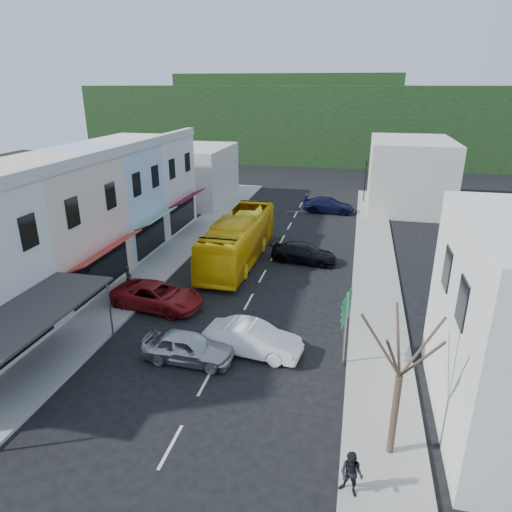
# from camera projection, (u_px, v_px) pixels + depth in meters

# --- Properties ---
(ground) EXTENTS (120.00, 120.00, 0.00)m
(ground) POSITION_uv_depth(u_px,v_px,m) (231.00, 335.00, 23.75)
(ground) COLOR black
(ground) RESTS_ON ground
(sidewalk_left) EXTENTS (3.00, 52.00, 0.15)m
(sidewalk_left) POSITION_uv_depth(u_px,v_px,m) (171.00, 256.00, 34.39)
(sidewalk_left) COLOR gray
(sidewalk_left) RESTS_ON ground
(sidewalk_right) EXTENTS (3.00, 52.00, 0.15)m
(sidewalk_right) POSITION_uv_depth(u_px,v_px,m) (375.00, 273.00, 31.30)
(sidewalk_right) COLOR gray
(sidewalk_right) RESTS_ON ground
(shopfront_row) EXTENTS (8.25, 30.00, 8.00)m
(shopfront_row) POSITION_uv_depth(u_px,v_px,m) (64.00, 220.00, 29.47)
(shopfront_row) COLOR silver
(shopfront_row) RESTS_ON ground
(distant_block_left) EXTENTS (8.00, 10.00, 6.00)m
(distant_block_left) POSITION_uv_depth(u_px,v_px,m) (191.00, 174.00, 49.80)
(distant_block_left) COLOR #B7B2A8
(distant_block_left) RESTS_ON ground
(distant_block_right) EXTENTS (8.00, 12.00, 7.00)m
(distant_block_right) POSITION_uv_depth(u_px,v_px,m) (409.00, 173.00, 47.62)
(distant_block_right) COLOR #B7B2A8
(distant_block_right) RESTS_ON ground
(hillside) EXTENTS (80.00, 26.00, 14.00)m
(hillside) POSITION_uv_depth(u_px,v_px,m) (321.00, 117.00, 81.06)
(hillside) COLOR black
(hillside) RESTS_ON ground
(bus) EXTENTS (2.61, 11.62, 3.10)m
(bus) POSITION_uv_depth(u_px,v_px,m) (239.00, 241.00, 33.26)
(bus) COLOR yellow
(bus) RESTS_ON ground
(car_silver) EXTENTS (4.47, 1.97, 1.40)m
(car_silver) POSITION_uv_depth(u_px,v_px,m) (188.00, 348.00, 21.31)
(car_silver) COLOR #B6B6BB
(car_silver) RESTS_ON ground
(car_white) EXTENTS (4.59, 2.34, 1.40)m
(car_white) POSITION_uv_depth(u_px,v_px,m) (253.00, 341.00, 21.92)
(car_white) COLOR white
(car_white) RESTS_ON ground
(car_red) EXTENTS (4.81, 2.48, 1.40)m
(car_red) POSITION_uv_depth(u_px,v_px,m) (157.00, 297.00, 26.45)
(car_red) COLOR maroon
(car_red) RESTS_ON ground
(car_black_near) EXTENTS (4.70, 2.42, 1.40)m
(car_black_near) POSITION_uv_depth(u_px,v_px,m) (304.00, 253.00, 33.28)
(car_black_near) COLOR black
(car_black_near) RESTS_ON ground
(car_navy_far) EXTENTS (4.61, 2.12, 1.40)m
(car_navy_far) POSITION_uv_depth(u_px,v_px,m) (329.00, 206.00, 46.22)
(car_navy_far) COLOR black
(car_navy_far) RESTS_ON ground
(pedestrian_left) EXTENTS (0.59, 0.70, 1.70)m
(pedestrian_left) POSITION_uv_depth(u_px,v_px,m) (129.00, 278.00, 28.21)
(pedestrian_left) COLOR black
(pedestrian_left) RESTS_ON sidewalk_left
(pedestrian_right) EXTENTS (0.81, 0.66, 1.70)m
(pedestrian_right) POSITION_uv_depth(u_px,v_px,m) (352.00, 473.00, 14.10)
(pedestrian_right) COLOR black
(pedestrian_right) RESTS_ON sidewalk_right
(direction_sign) EXTENTS (0.84, 1.74, 3.70)m
(direction_sign) POSITION_uv_depth(u_px,v_px,m) (345.00, 330.00, 20.60)
(direction_sign) COLOR #095229
(direction_sign) RESTS_ON ground
(street_tree) EXTENTS (2.88, 2.88, 6.58)m
(street_tree) POSITION_uv_depth(u_px,v_px,m) (399.00, 376.00, 14.94)
(street_tree) COLOR #362920
(street_tree) RESTS_ON ground
(traffic_signal) EXTENTS (1.01, 1.19, 4.58)m
(traffic_signal) POSITION_uv_depth(u_px,v_px,m) (365.00, 182.00, 49.59)
(traffic_signal) COLOR black
(traffic_signal) RESTS_ON ground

